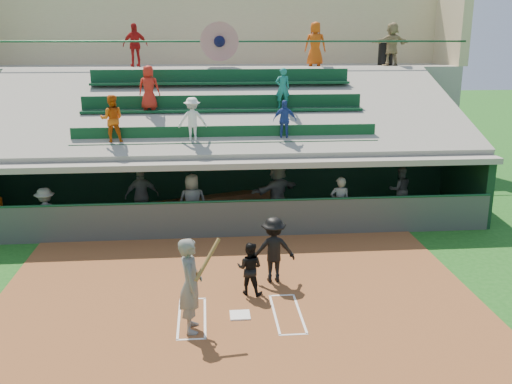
{
  "coord_description": "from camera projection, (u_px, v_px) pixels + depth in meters",
  "views": [
    {
      "loc": [
        -0.66,
        -11.07,
        5.83
      ],
      "look_at": [
        0.66,
        3.5,
        1.8
      ],
      "focal_mm": 40.0,
      "sensor_mm": 36.0,
      "label": 1
    }
  ],
  "objects": [
    {
      "name": "grandstand",
      "position": [
        222.0,
        132.0,
        21.72
      ],
      "size": [
        20.4,
        10.4,
        7.8
      ],
      "color": "#464B47",
      "rests_on": "ground"
    },
    {
      "name": "batter_at_plate",
      "position": [
        191.0,
        285.0,
        11.39
      ],
      "size": [
        0.88,
        0.79,
        1.98
      ],
      "color": "#5B5D58",
      "rests_on": "dirt_slab"
    },
    {
      "name": "ground",
      "position": [
        240.0,
        316.0,
        12.23
      ],
      "size": [
        100.0,
        100.0,
        0.0
      ],
      "primitive_type": "plane",
      "color": "#185117",
      "rests_on": "ground"
    },
    {
      "name": "dugout_player_c",
      "position": [
        193.0,
        202.0,
        17.35
      ],
      "size": [
        0.9,
        0.63,
        1.76
      ],
      "primitive_type": "imported",
      "rotation": [
        0.0,
        0.0,
        3.22
      ],
      "color": "#5A5C57",
      "rests_on": "dugout_floor"
    },
    {
      "name": "dugout_bench",
      "position": [
        227.0,
        201.0,
        19.73
      ],
      "size": [
        15.37,
        6.08,
        0.49
      ],
      "primitive_type": "cube",
      "rotation": [
        0.0,
        0.0,
        0.35
      ],
      "color": "brown",
      "rests_on": "dugout_floor"
    },
    {
      "name": "dirt_slab",
      "position": [
        239.0,
        305.0,
        12.71
      ],
      "size": [
        11.0,
        9.0,
        0.02
      ],
      "primitive_type": "cube",
      "color": "brown",
      "rests_on": "ground"
    },
    {
      "name": "home_umpire",
      "position": [
        274.0,
        249.0,
        13.77
      ],
      "size": [
        1.05,
        0.61,
        1.62
      ],
      "primitive_type": "imported",
      "rotation": [
        0.0,
        0.0,
        3.13
      ],
      "color": "black",
      "rests_on": "dirt_slab"
    },
    {
      "name": "dugout_player_d",
      "position": [
        277.0,
        192.0,
        18.22
      ],
      "size": [
        1.81,
        1.42,
        1.92
      ],
      "primitive_type": "imported",
      "rotation": [
        0.0,
        0.0,
        3.7
      ],
      "color": "#575A55",
      "rests_on": "dugout_floor"
    },
    {
      "name": "trash_bin",
      "position": [
        386.0,
        54.0,
        24.12
      ],
      "size": [
        0.62,
        0.62,
        0.94
      ],
      "primitive_type": "cylinder",
      "color": "black",
      "rests_on": "concourse_slab"
    },
    {
      "name": "dugout_player_b",
      "position": [
        142.0,
        196.0,
        17.97
      ],
      "size": [
        1.12,
        0.64,
        1.8
      ],
      "primitive_type": "imported",
      "rotation": [
        0.0,
        0.0,
        3.35
      ],
      "color": "#565854",
      "rests_on": "dugout_floor"
    },
    {
      "name": "dugout_floor",
      "position": [
        227.0,
        219.0,
        18.71
      ],
      "size": [
        16.0,
        3.5,
        0.04
      ],
      "primitive_type": "cube",
      "color": "gray",
      "rests_on": "ground"
    },
    {
      "name": "home_plate",
      "position": [
        240.0,
        315.0,
        12.22
      ],
      "size": [
        0.43,
        0.43,
        0.03
      ],
      "primitive_type": "cube",
      "color": "white",
      "rests_on": "dirt_slab"
    },
    {
      "name": "dugout_player_e",
      "position": [
        340.0,
        203.0,
        17.43
      ],
      "size": [
        0.65,
        0.46,
        1.66
      ],
      "primitive_type": "imported",
      "rotation": [
        0.0,
        0.0,
        3.03
      ],
      "color": "#5E615C",
      "rests_on": "dugout_floor"
    },
    {
      "name": "dugout_player_a",
      "position": [
        46.0,
        214.0,
        16.59
      ],
      "size": [
        1.14,
        0.88,
        1.55
      ],
      "primitive_type": "imported",
      "rotation": [
        0.0,
        0.0,
        3.48
      ],
      "color": "#5E615C",
      "rests_on": "dugout_floor"
    },
    {
      "name": "concourse_staff_b",
      "position": [
        315.0,
        44.0,
        23.24
      ],
      "size": [
        0.96,
        0.72,
        1.77
      ],
      "primitive_type": "imported",
      "rotation": [
        0.0,
        0.0,
        2.94
      ],
      "color": "#C6480B",
      "rests_on": "concourse_slab"
    },
    {
      "name": "white_table",
      "position": [
        0.0,
        220.0,
        17.46
      ],
      "size": [
        0.84,
        0.73,
        0.62
      ],
      "primitive_type": "cube",
      "rotation": [
        0.0,
        0.0,
        -0.32
      ],
      "color": "white",
      "rests_on": "dugout_floor"
    },
    {
      "name": "concourse_slab",
      "position": [
        220.0,
        120.0,
        24.58
      ],
      "size": [
        20.0,
        3.0,
        4.6
      ],
      "primitive_type": "cube",
      "color": "gray",
      "rests_on": "ground"
    },
    {
      "name": "concourse_staff_a",
      "position": [
        135.0,
        45.0,
        22.86
      ],
      "size": [
        1.08,
        0.72,
        1.7
      ],
      "primitive_type": "imported",
      "rotation": [
        0.0,
        0.0,
        3.47
      ],
      "color": "#AF1514",
      "rests_on": "concourse_slab"
    },
    {
      "name": "dugout_player_f",
      "position": [
        400.0,
        190.0,
        19.2
      ],
      "size": [
        0.77,
        0.61,
        1.54
      ],
      "primitive_type": "imported",
      "rotation": [
        0.0,
        0.0,
        3.11
      ],
      "color": "#575A55",
      "rests_on": "dugout_floor"
    },
    {
      "name": "catcher",
      "position": [
        250.0,
        268.0,
        13.13
      ],
      "size": [
        0.73,
        0.65,
        1.25
      ],
      "primitive_type": "imported",
      "rotation": [
        0.0,
        0.0,
        2.79
      ],
      "color": "black",
      "rests_on": "dirt_slab"
    },
    {
      "name": "concourse_staff_c",
      "position": [
        392.0,
        44.0,
        23.57
      ],
      "size": [
        1.7,
        0.82,
        1.76
      ],
      "primitive_type": "imported",
      "rotation": [
        0.0,
        0.0,
        3.33
      ],
      "color": "tan",
      "rests_on": "concourse_slab"
    },
    {
      "name": "batters_box_chalk",
      "position": [
        240.0,
        316.0,
        12.23
      ],
      "size": [
        2.65,
        1.85,
        0.01
      ],
      "color": "white",
      "rests_on": "dirt_slab"
    }
  ]
}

